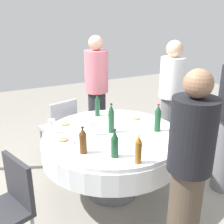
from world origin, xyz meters
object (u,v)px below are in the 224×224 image
(bottle_dark_green_inner, at_px, (112,119))
(plate_outer, at_px, (65,125))
(wine_glass_near, at_px, (92,126))
(person_north, at_px, (189,167))
(chair_left, at_px, (9,202))
(bottle_clear_near, at_px, (174,130))
(chair_rear, at_px, (61,125))
(wine_glass_far, at_px, (52,123))
(plate_west, at_px, (136,119))
(bottle_dark_green_rear, at_px, (97,106))
(bottle_brown_north, at_px, (83,141))
(person_inner, at_px, (97,90))
(dining_table, at_px, (112,145))
(bottle_dark_green_right, at_px, (158,119))
(bottle_dark_green_left, at_px, (115,144))
(bottle_amber_far, at_px, (138,150))
(plate_front, at_px, (132,143))
(plate_mid, at_px, (63,141))
(person_right, at_px, (171,96))

(bottle_dark_green_inner, bearing_deg, plate_outer, 135.45)
(wine_glass_near, bearing_deg, person_north, -71.56)
(chair_left, bearing_deg, bottle_clear_near, -112.83)
(bottle_clear_near, relative_size, chair_rear, 0.35)
(wine_glass_near, bearing_deg, chair_left, -154.56)
(wine_glass_far, relative_size, plate_west, 0.66)
(bottle_dark_green_inner, xyz_separation_m, bottle_dark_green_rear, (0.07, 0.52, -0.02))
(bottle_dark_green_inner, xyz_separation_m, bottle_brown_north, (-0.43, -0.29, -0.03))
(bottle_clear_near, bearing_deg, chair_left, 176.23)
(person_inner, bearing_deg, plate_outer, -116.72)
(dining_table, height_order, chair_left, chair_left)
(dining_table, distance_m, chair_left, 1.18)
(bottle_dark_green_right, xyz_separation_m, plate_west, (-0.05, 0.36, -0.13))
(bottle_dark_green_right, xyz_separation_m, bottle_dark_green_rear, (-0.39, 0.71, -0.01))
(bottle_dark_green_right, distance_m, person_north, 0.90)
(bottle_dark_green_rear, height_order, bottle_dark_green_left, bottle_dark_green_rear)
(bottle_brown_north, relative_size, person_north, 0.16)
(bottle_amber_far, bearing_deg, plate_front, 67.42)
(bottle_brown_north, height_order, wine_glass_far, bottle_brown_north)
(person_inner, bearing_deg, bottle_brown_north, -101.67)
(wine_glass_far, distance_m, plate_mid, 0.29)
(dining_table, bearing_deg, bottle_clear_near, -49.50)
(bottle_amber_far, xyz_separation_m, bottle_dark_green_rear, (0.15, 1.18, 0.01))
(dining_table, xyz_separation_m, wine_glass_far, (-0.56, 0.30, 0.25))
(bottle_dark_green_inner, distance_m, person_north, 1.04)
(chair_left, bearing_deg, person_inner, -62.01)
(bottle_dark_green_rear, distance_m, bottle_dark_green_left, 1.04)
(plate_front, height_order, person_inner, person_inner)
(bottle_dark_green_inner, distance_m, wine_glass_far, 0.63)
(dining_table, xyz_separation_m, chair_rear, (-0.29, 0.97, -0.08))
(bottle_dark_green_right, height_order, wine_glass_far, bottle_dark_green_right)
(bottle_dark_green_right, distance_m, bottle_clear_near, 0.32)
(bottle_amber_far, xyz_separation_m, chair_left, (-1.04, 0.26, -0.34))
(dining_table, bearing_deg, bottle_amber_far, -97.07)
(plate_west, xyz_separation_m, person_north, (-0.27, -1.20, 0.08))
(person_right, relative_size, person_north, 1.01)
(bottle_dark_green_inner, height_order, wine_glass_near, bottle_dark_green_inner)
(bottle_dark_green_inner, bearing_deg, chair_rear, 106.85)
(bottle_brown_north, bearing_deg, wine_glass_far, 103.08)
(bottle_dark_green_right, bearing_deg, bottle_brown_north, -173.58)
(bottle_dark_green_inner, xyz_separation_m, chair_left, (-1.12, -0.40, -0.37))
(person_inner, bearing_deg, chair_rear, -144.61)
(bottle_dark_green_rear, bearing_deg, wine_glass_far, -159.37)
(person_north, bearing_deg, bottle_dark_green_left, -65.31)
(plate_west, height_order, person_north, person_north)
(bottle_amber_far, xyz_separation_m, plate_west, (0.49, 0.83, -0.11))
(bottle_dark_green_rear, xyz_separation_m, plate_front, (-0.01, -0.85, -0.12))
(bottle_dark_green_left, distance_m, plate_outer, 0.89)
(bottle_dark_green_right, height_order, bottle_dark_green_left, bottle_dark_green_right)
(plate_front, relative_size, person_right, 0.14)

